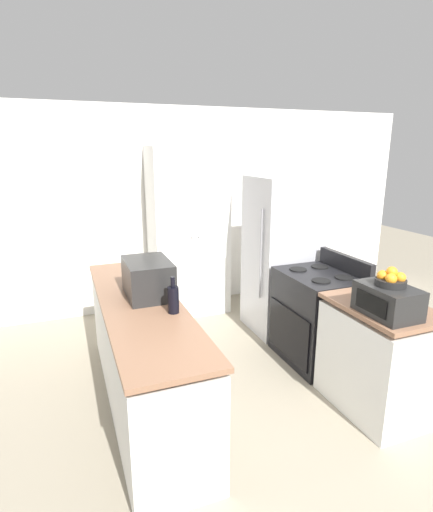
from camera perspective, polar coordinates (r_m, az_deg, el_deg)
ground_plane at (r=3.01m, az=14.71°, el=-29.03°), size 14.00×14.00×0.00m
wall_back at (r=5.32m, az=-6.05°, el=6.62°), size 7.00×0.06×2.60m
counter_left at (r=3.44m, az=-10.52°, el=-13.61°), size 0.60×2.38×0.90m
counter_right at (r=3.56m, az=21.93°, el=-13.51°), size 0.60×0.85×0.90m
pantry_cabinet at (r=5.07m, az=-4.05°, el=3.42°), size 0.95×0.59×2.11m
stove at (r=4.14m, az=14.21°, el=-8.37°), size 0.66×0.80×1.06m
refrigerator at (r=4.64m, az=9.32°, el=0.12°), size 0.74×0.70×1.79m
microwave at (r=3.31m, az=-9.74°, el=-3.14°), size 0.36×0.51×0.30m
wine_bottle at (r=2.95m, az=-6.19°, el=-6.13°), size 0.08×0.08×0.28m
toaster_oven at (r=3.14m, az=23.25°, el=-5.88°), size 0.31×0.43×0.22m
fruit_bowl at (r=3.10m, az=23.66°, el=-3.02°), size 0.21×0.21×0.14m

